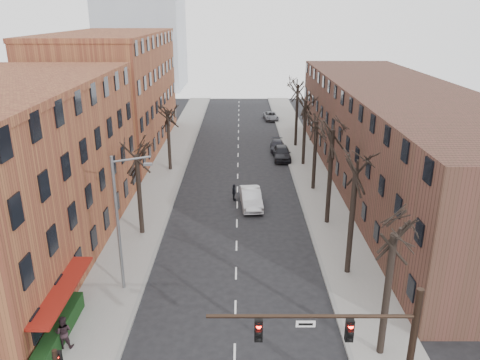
{
  "coord_description": "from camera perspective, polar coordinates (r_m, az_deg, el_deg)",
  "views": [
    {
      "loc": [
        0.3,
        -15.92,
        16.91
      ],
      "look_at": [
        0.27,
        19.74,
        4.0
      ],
      "focal_mm": 35.0,
      "sensor_mm": 36.0,
      "label": 1
    }
  ],
  "objects": [
    {
      "name": "tree_right_d",
      "position": [
        47.63,
        8.87,
        -1.15
      ],
      "size": [
        5.2,
        5.2,
        10.0
      ],
      "primitive_type": null,
      "color": "black",
      "rests_on": "ground"
    },
    {
      "name": "building_left_near",
      "position": [
        36.62,
        -26.38,
        0.43
      ],
      "size": [
        12.0,
        26.0,
        12.0
      ],
      "primitive_type": "cube",
      "color": "brown",
      "rests_on": "ground"
    },
    {
      "name": "tree_left_b",
      "position": [
        53.3,
        -8.47,
        1.18
      ],
      "size": [
        5.2,
        5.2,
        9.5
      ],
      "primitive_type": null,
      "color": "black",
      "rests_on": "ground"
    },
    {
      "name": "parked_car_mid",
      "position": [
        60.35,
        4.56,
        4.18
      ],
      "size": [
        1.93,
        4.4,
        1.26
      ],
      "primitive_type": "imported",
      "rotation": [
        0.0,
        0.0,
        -0.04
      ],
      "color": "#212129",
      "rests_on": "ground"
    },
    {
      "name": "sidewalk_left",
      "position": [
        54.27,
        -8.75,
        1.59
      ],
      "size": [
        4.0,
        90.0,
        0.15
      ],
      "primitive_type": "cube",
      "color": "gray",
      "rests_on": "ground"
    },
    {
      "name": "tree_right_f",
      "position": [
        62.69,
        6.76,
        4.11
      ],
      "size": [
        5.2,
        5.2,
        11.6
      ],
      "primitive_type": null,
      "color": "black",
      "rests_on": "ground"
    },
    {
      "name": "signal_mast_arm",
      "position": [
        20.14,
        15.78,
        -19.39
      ],
      "size": [
        8.14,
        0.3,
        7.2
      ],
      "color": "black",
      "rests_on": "ground"
    },
    {
      "name": "pedestrian_crossing",
      "position": [
        44.14,
        -0.74,
        -1.51
      ],
      "size": [
        0.6,
        1.0,
        1.6
      ],
      "primitive_type": "imported",
      "rotation": [
        0.0,
        0.0,
        1.81
      ],
      "color": "black",
      "rests_on": "ground"
    },
    {
      "name": "parked_car_near",
      "position": [
        56.59,
        5.13,
        3.32
      ],
      "size": [
        2.05,
        4.98,
        1.69
      ],
      "primitive_type": "imported",
      "rotation": [
        0.0,
        0.0,
        -0.01
      ],
      "color": "black",
      "rests_on": "ground"
    },
    {
      "name": "tree_right_e",
      "position": [
        55.09,
        7.67,
        1.84
      ],
      "size": [
        5.2,
        5.2,
        10.8
      ],
      "primitive_type": null,
      "color": "black",
      "rests_on": "ground"
    },
    {
      "name": "pedestrian_b",
      "position": [
        27.36,
        -20.74,
        -16.96
      ],
      "size": [
        0.94,
        0.76,
        1.85
      ],
      "primitive_type": "imported",
      "rotation": [
        0.0,
        0.0,
        3.21
      ],
      "color": "black",
      "rests_on": "sidewalk_left"
    },
    {
      "name": "tree_left_a",
      "position": [
        38.72,
        -11.8,
        -6.45
      ],
      "size": [
        5.2,
        5.2,
        9.5
      ],
      "primitive_type": null,
      "color": "black",
      "rests_on": "ground"
    },
    {
      "name": "building_right",
      "position": [
        49.97,
        18.44,
        5.08
      ],
      "size": [
        12.0,
        50.0,
        10.0
      ],
      "primitive_type": "cube",
      "color": "#4D2C24",
      "rests_on": "ground"
    },
    {
      "name": "tree_right_c",
      "position": [
        40.37,
        10.51,
        -5.23
      ],
      "size": [
        5.2,
        5.2,
        11.6
      ],
      "primitive_type": null,
      "color": "black",
      "rests_on": "ground"
    },
    {
      "name": "building_left_far",
      "position": [
        62.89,
        -15.21,
        10.15
      ],
      "size": [
        12.0,
        28.0,
        14.0
      ],
      "primitive_type": "cube",
      "color": "brown",
      "rests_on": "ground"
    },
    {
      "name": "streetlight",
      "position": [
        29.45,
        -14.41,
        -4.6
      ],
      "size": [
        2.45,
        0.22,
        9.03
      ],
      "color": "slate",
      "rests_on": "ground"
    },
    {
      "name": "silver_sedan",
      "position": [
        42.75,
        1.34,
        -2.2
      ],
      "size": [
        2.17,
        5.16,
        1.66
      ],
      "primitive_type": "imported",
      "rotation": [
        0.0,
        0.0,
        0.08
      ],
      "color": "silver",
      "rests_on": "ground"
    },
    {
      "name": "sidewalk_right",
      "position": [
        54.18,
        8.23,
        1.59
      ],
      "size": [
        4.0,
        90.0,
        0.15
      ],
      "primitive_type": "cube",
      "color": "gray",
      "rests_on": "ground"
    },
    {
      "name": "tree_right_a",
      "position": [
        27.13,
        16.64,
        -19.65
      ],
      "size": [
        5.2,
        5.2,
        10.0
      ],
      "primitive_type": null,
      "color": "black",
      "rests_on": "ground"
    },
    {
      "name": "tree_right_b",
      "position": [
        33.45,
        12.89,
        -11.03
      ],
      "size": [
        5.2,
        5.2,
        10.8
      ],
      "primitive_type": null,
      "color": "black",
      "rests_on": "ground"
    },
    {
      "name": "hedge",
      "position": [
        28.25,
        -21.2,
        -16.8
      ],
      "size": [
        0.8,
        6.0,
        1.0
      ],
      "primitive_type": "cube",
      "color": "black",
      "rests_on": "sidewalk_left"
    },
    {
      "name": "parked_car_far",
      "position": [
        77.82,
        3.78,
        7.79
      ],
      "size": [
        2.57,
        4.83,
        1.29
      ],
      "primitive_type": "imported",
      "rotation": [
        0.0,
        0.0,
        0.09
      ],
      "color": "slate",
      "rests_on": "ground"
    },
    {
      "name": "awning_left",
      "position": [
        29.34,
        -20.15,
        -16.71
      ],
      "size": [
        1.2,
        7.0,
        0.15
      ],
      "primitive_type": "cube",
      "color": "maroon",
      "rests_on": "ground"
    }
  ]
}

